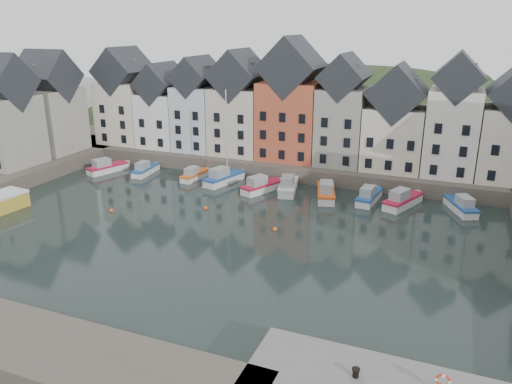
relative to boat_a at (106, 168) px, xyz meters
The scene contains 18 objects.
ground 30.18m from the boat_a, 33.23° to the right, with size 260.00×260.00×0.00m, color black.
far_quay 28.61m from the boat_a, 28.08° to the left, with size 90.00×16.00×2.00m, color #50473D.
hillside 50.44m from the boat_a, 57.38° to the left, with size 153.60×70.40×64.00m.
far_terrace 31.74m from the boat_a, 21.94° to the left, with size 72.37×8.16×17.78m.
left_terrace 13.84m from the boat_a, 164.25° to the right, with size 7.65×17.00×15.69m.
mooring_buoys 24.02m from the boat_a, 27.81° to the right, with size 20.50×5.50×0.50m.
boat_a is the anchor object (origin of this frame).
boat_b 6.12m from the boat_a, 12.74° to the left, with size 2.37×5.94×2.22m.
boat_c 14.15m from the boat_a, ahead, with size 2.17×5.65×2.12m.
boat_d 18.80m from the boat_a, ahead, with size 3.85×7.20×13.15m.
boat_e 25.01m from the boat_a, ahead, with size 4.43×6.75×2.49m.
boat_f 28.39m from the boat_a, ahead, with size 3.54×7.10×2.61m.
boat_g 33.67m from the boat_a, ahead, with size 3.94×7.20×2.64m.
boat_h 39.02m from the boat_a, ahead, with size 2.49×6.40×2.40m.
boat_i 43.09m from the boat_a, ahead, with size 4.41×7.05×2.59m.
boat_j 49.84m from the boat_a, ahead, with size 4.25×6.38×2.36m.
mooring_bollard 56.20m from the boat_a, 37.67° to the right, with size 0.48×0.48×0.56m.
life_ring_post 59.73m from the boat_a, 34.67° to the right, with size 0.80×0.17×1.30m.
Camera 1 is at (22.85, -41.92, 21.21)m, focal length 35.00 mm.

